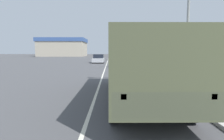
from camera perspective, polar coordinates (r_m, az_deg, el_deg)
name	(u,v)px	position (r m, az deg, el deg)	size (l,w,h in m)	color
ground_plane	(108,61)	(37.83, -1.40, 3.06)	(180.00, 180.00, 0.00)	#4C4C4F
lane_centre_stripe	(108,61)	(37.83, -1.40, 3.06)	(0.12, 120.00, 0.00)	silver
sidewalk_right	(128,60)	(38.01, 5.41, 3.14)	(1.80, 120.00, 0.12)	beige
grass_strip_right	(149,61)	(38.70, 11.91, 3.01)	(7.00, 120.00, 0.02)	olive
military_truck	(139,63)	(7.55, 8.75, 2.26)	(2.48, 7.94, 2.65)	#474C38
car_nearest_ahead	(122,62)	(22.31, 3.25, 2.78)	(1.89, 4.35, 1.65)	navy
car_second_ahead	(99,59)	(30.94, -4.43, 3.61)	(1.95, 4.18, 1.51)	#B7BABF
car_third_ahead	(115,57)	(41.41, 0.87, 4.38)	(1.83, 4.85, 1.71)	#336B3D
pickup_truck	(194,65)	(15.34, 25.17, 1.37)	(2.00, 5.05, 1.92)	silver
lamp_post	(184,8)	(10.35, 22.59, 18.13)	(1.69, 0.24, 6.97)	gray
utility_box	(199,78)	(12.14, 26.61, -2.43)	(0.55, 0.45, 0.70)	#3D7042
building_distant	(63,47)	(74.80, -15.60, 7.16)	(18.38, 13.51, 7.20)	#B2A893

